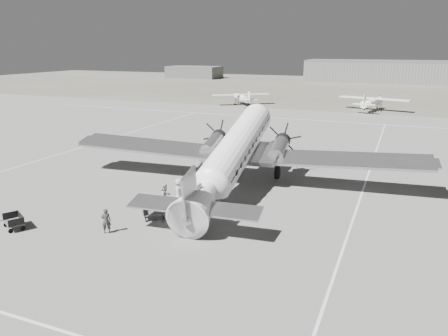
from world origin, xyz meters
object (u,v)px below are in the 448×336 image
(baggage_cart_far, at_px, (14,222))
(passenger, at_px, (179,192))
(light_plane_left, at_px, (242,99))
(ground_crew, at_px, (106,221))
(ramp_agent, at_px, (166,196))
(light_plane_right, at_px, (373,104))
(shed_secondary, at_px, (194,72))
(dc3_airliner, at_px, (234,154))
(baggage_cart_near, at_px, (154,213))
(hangar_main, at_px, (376,71))

(baggage_cart_far, relative_size, passenger, 0.83)
(light_plane_left, xyz_separation_m, baggage_cart_far, (7.27, -59.68, -0.71))
(ground_crew, height_order, passenger, passenger)
(ramp_agent, distance_m, passenger, 1.24)
(passenger, bearing_deg, light_plane_right, -26.40)
(shed_secondary, height_order, dc3_airliner, dc3_airliner)
(light_plane_left, xyz_separation_m, ground_crew, (12.85, -58.05, -0.38))
(dc3_airliner, xyz_separation_m, light_plane_right, (6.48, 48.91, -1.55))
(dc3_airliner, xyz_separation_m, baggage_cart_near, (-2.50, -7.64, -2.38))
(shed_secondary, relative_size, ramp_agent, 9.94)
(ground_crew, bearing_deg, baggage_cart_far, -18.04)
(light_plane_left, bearing_deg, baggage_cart_far, -120.39)
(dc3_airliner, bearing_deg, baggage_cart_far, -133.53)
(light_plane_right, height_order, baggage_cart_near, light_plane_right)
(light_plane_right, bearing_deg, light_plane_left, -163.42)
(baggage_cart_near, height_order, passenger, passenger)
(dc3_airliner, distance_m, ramp_agent, 6.69)
(light_plane_left, bearing_deg, hangar_main, 36.90)
(dc3_airliner, bearing_deg, hangar_main, 83.19)
(ground_crew, distance_m, ramp_agent, 4.95)
(light_plane_left, bearing_deg, ramp_agent, -112.50)
(shed_secondary, xyz_separation_m, dc3_airliner, (57.70, -110.08, 0.79))
(light_plane_right, relative_size, ground_crew, 7.76)
(light_plane_right, bearing_deg, shed_secondary, 149.34)
(hangar_main, relative_size, shed_secondary, 2.33)
(baggage_cart_near, bearing_deg, ramp_agent, 59.02)
(passenger, bearing_deg, dc3_airliner, -43.40)
(hangar_main, distance_m, baggage_cart_near, 122.84)
(dc3_airliner, xyz_separation_m, ramp_agent, (-2.69, -5.83, -1.89))
(ramp_agent, bearing_deg, ground_crew, -177.43)
(dc3_airliner, relative_size, baggage_cart_near, 19.89)
(hangar_main, height_order, light_plane_right, hangar_main)
(ramp_agent, bearing_deg, passenger, -1.23)
(shed_secondary, distance_m, ground_crew, 132.13)
(light_plane_left, bearing_deg, light_plane_right, -33.71)
(hangar_main, bearing_deg, baggage_cart_far, -95.30)
(ground_crew, relative_size, ramp_agent, 0.85)
(light_plane_right, height_order, passenger, light_plane_right)
(dc3_airliner, relative_size, passenger, 15.74)
(light_plane_left, xyz_separation_m, light_plane_right, (23.28, 1.47, 0.09))
(shed_secondary, bearing_deg, hangar_main, 4.76)
(hangar_main, bearing_deg, passenger, -92.20)
(light_plane_left, xyz_separation_m, ramp_agent, (14.10, -53.26, -0.24))
(light_plane_left, xyz_separation_m, baggage_cart_near, (14.29, -55.07, -0.73))
(dc3_airliner, relative_size, ramp_agent, 16.19)
(dc3_airliner, bearing_deg, light_plane_right, 76.79)
(baggage_cart_near, height_order, baggage_cart_far, baggage_cart_far)
(baggage_cart_far, bearing_deg, hangar_main, 114.44)
(baggage_cart_near, relative_size, ramp_agent, 0.81)
(light_plane_right, bearing_deg, passenger, -86.36)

